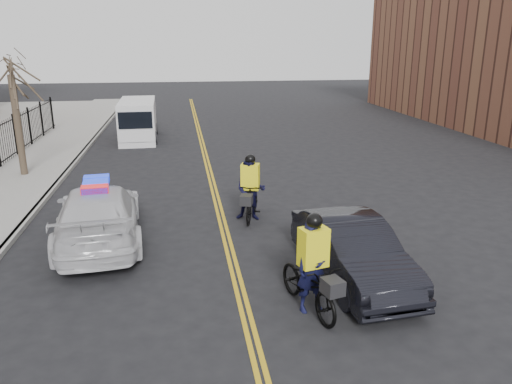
{
  "coord_description": "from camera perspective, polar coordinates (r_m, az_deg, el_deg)",
  "views": [
    {
      "loc": [
        -1.19,
        -11.12,
        5.41
      ],
      "look_at": [
        0.88,
        2.26,
        1.3
      ],
      "focal_mm": 35.0,
      "sensor_mm": 36.0,
      "label": 1
    }
  ],
  "objects": [
    {
      "name": "sidewalk",
      "position": [
        20.83,
        -26.07,
        0.29
      ],
      "size": [
        3.0,
        60.0,
        0.15
      ],
      "primitive_type": "cube",
      "color": "gray",
      "rests_on": "ground"
    },
    {
      "name": "center_line_right",
      "position": [
        19.91,
        -4.8,
        1.08
      ],
      "size": [
        0.1,
        60.0,
        0.01
      ],
      "primitive_type": "cube",
      "color": "#C19616",
      "rests_on": "ground"
    },
    {
      "name": "cargo_van",
      "position": [
        29.22,
        -13.34,
        7.91
      ],
      "size": [
        2.15,
        5.32,
        2.21
      ],
      "rotation": [
        0.0,
        0.0,
        0.02
      ],
      "color": "silver",
      "rests_on": "ground"
    },
    {
      "name": "ground",
      "position": [
        12.43,
        -2.45,
        -8.94
      ],
      "size": [
        120.0,
        120.0,
        0.0
      ],
      "primitive_type": "plane",
      "color": "black",
      "rests_on": "ground"
    },
    {
      "name": "police_cruiser",
      "position": [
        14.52,
        -17.54,
        -2.42
      ],
      "size": [
        2.78,
        5.69,
        1.76
      ],
      "rotation": [
        0.0,
        0.0,
        3.24
      ],
      "color": "silver",
      "rests_on": "ground"
    },
    {
      "name": "street_tree",
      "position": [
        22.15,
        -26.02,
        10.37
      ],
      "size": [
        3.2,
        3.2,
        4.8
      ],
      "color": "#32291E",
      "rests_on": "sidewalk"
    },
    {
      "name": "center_line_left",
      "position": [
        19.9,
        -5.26,
        1.06
      ],
      "size": [
        0.1,
        60.0,
        0.01
      ],
      "primitive_type": "cube",
      "color": "#C19616",
      "rests_on": "ground"
    },
    {
      "name": "cyclist_far",
      "position": [
        15.56,
        -0.66,
        -0.24
      ],
      "size": [
        1.17,
        2.16,
        2.1
      ],
      "rotation": [
        0.0,
        0.0,
        -0.3
      ],
      "color": "black",
      "rests_on": "ground"
    },
    {
      "name": "dark_sedan",
      "position": [
        11.88,
        10.95,
        -6.58
      ],
      "size": [
        1.98,
        4.62,
        1.48
      ],
      "primitive_type": "imported",
      "rotation": [
        0.0,
        0.0,
        0.09
      ],
      "color": "black",
      "rests_on": "ground"
    },
    {
      "name": "cyclist_near",
      "position": [
        10.49,
        6.49,
        -9.66
      ],
      "size": [
        1.3,
        2.3,
        2.13
      ],
      "rotation": [
        0.0,
        0.0,
        0.26
      ],
      "color": "black",
      "rests_on": "ground"
    },
    {
      "name": "curb",
      "position": [
        20.43,
        -22.07,
        0.48
      ],
      "size": [
        0.2,
        60.0,
        0.15
      ],
      "primitive_type": "cube",
      "color": "gray",
      "rests_on": "ground"
    }
  ]
}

